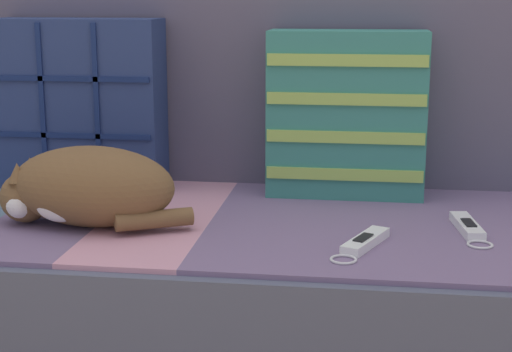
# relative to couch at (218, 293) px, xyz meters

# --- Properties ---
(couch) EXTENTS (1.90, 0.82, 0.38)m
(couch) POSITION_rel_couch_xyz_m (0.00, 0.00, 0.00)
(couch) COLOR gray
(couch) RESTS_ON ground_plane
(sofa_backrest) EXTENTS (1.86, 0.14, 0.52)m
(sofa_backrest) POSITION_rel_couch_xyz_m (-0.00, 0.34, 0.45)
(sofa_backrest) COLOR #514C60
(sofa_backrest) RESTS_ON couch
(throw_pillow_quilted) EXTENTS (0.40, 0.14, 0.41)m
(throw_pillow_quilted) POSITION_rel_couch_xyz_m (-0.37, 0.19, 0.39)
(throw_pillow_quilted) COLOR navy
(throw_pillow_quilted) RESTS_ON couch
(throw_pillow_striped) EXTENTS (0.36, 0.14, 0.38)m
(throw_pillow_striped) POSITION_rel_couch_xyz_m (0.27, 0.19, 0.38)
(throw_pillow_striped) COLOR #337A70
(throw_pillow_striped) RESTS_ON couch
(sleeping_cat) EXTENTS (0.41, 0.19, 0.16)m
(sleeping_cat) POSITION_rel_couch_xyz_m (-0.25, -0.15, 0.27)
(sleeping_cat) COLOR brown
(sleeping_cat) RESTS_ON couch
(game_remote_near) EXTENTS (0.07, 0.21, 0.02)m
(game_remote_near) POSITION_rel_couch_xyz_m (0.52, -0.08, 0.20)
(game_remote_near) COLOR white
(game_remote_near) RESTS_ON couch
(game_remote_far) EXTENTS (0.12, 0.20, 0.02)m
(game_remote_far) POSITION_rel_couch_xyz_m (0.32, -0.20, 0.20)
(game_remote_far) COLOR white
(game_remote_far) RESTS_ON couch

